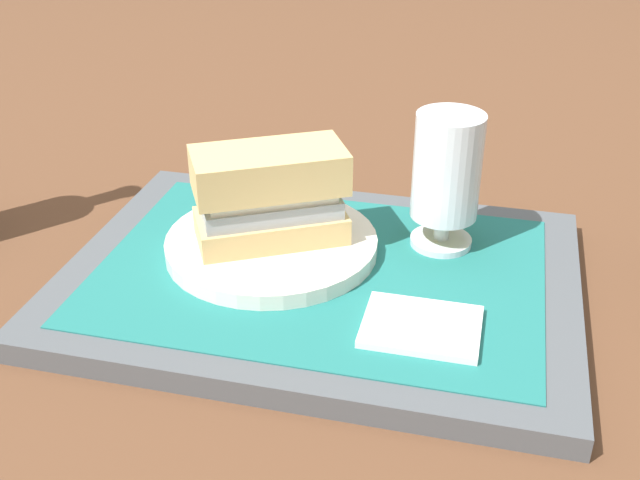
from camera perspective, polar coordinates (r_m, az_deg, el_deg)
The scene contains 7 objects.
ground_plane at distance 0.69m, azimuth -0.00°, elevation -3.60°, with size 3.00×3.00×0.00m, color brown.
tray at distance 0.69m, azimuth -0.00°, elevation -2.90°, with size 0.44×0.32×0.02m, color #4C5156.
placemat at distance 0.68m, azimuth -0.00°, elevation -2.15°, with size 0.38×0.27×0.00m, color #1E6B66.
plate at distance 0.71m, azimuth -3.53°, elevation -0.32°, with size 0.19×0.19×0.01m, color silver.
sandwich at distance 0.68m, azimuth -3.38°, elevation 3.37°, with size 0.14×0.12×0.08m.
beer_glass at distance 0.70m, azimuth 9.18°, elevation 4.74°, with size 0.06×0.06×0.12m.
napkin_folded at distance 0.61m, azimuth 7.38°, elevation -6.25°, with size 0.09×0.07×0.01m, color white.
Camera 1 is at (0.14, -0.56, 0.38)m, focal length 44.06 mm.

